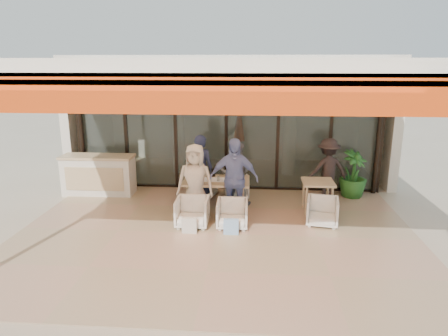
{
  "coord_description": "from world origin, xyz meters",
  "views": [
    {
      "loc": [
        0.73,
        -7.35,
        3.36
      ],
      "look_at": [
        0.1,
        0.9,
        1.15
      ],
      "focal_mm": 32.0,
      "sensor_mm": 36.0,
      "label": 1
    }
  ],
  "objects_px": {
    "diner_navy": "(201,170)",
    "side_chair": "(322,210)",
    "dining_table": "(216,182)",
    "diner_cream": "(195,182)",
    "diner_grey": "(236,174)",
    "potted_palm": "(353,174)",
    "chair_far_right": "(236,186)",
    "side_table": "(318,186)",
    "host_counter": "(99,175)",
    "standing_woman": "(328,169)",
    "chair_far_left": "(204,185)",
    "chair_near_left": "(192,211)",
    "diner_periwinkle": "(234,179)",
    "chair_near_right": "(232,213)"
  },
  "relations": [
    {
      "from": "chair_far_left",
      "to": "chair_near_right",
      "type": "xyz_separation_m",
      "value": [
        0.84,
        -1.9,
        0.02
      ]
    },
    {
      "from": "dining_table",
      "to": "host_counter",
      "type": "bearing_deg",
      "value": 163.47
    },
    {
      "from": "dining_table",
      "to": "diner_navy",
      "type": "height_order",
      "value": "diner_navy"
    },
    {
      "from": "diner_navy",
      "to": "diner_grey",
      "type": "distance_m",
      "value": 0.84
    },
    {
      "from": "diner_grey",
      "to": "potted_palm",
      "type": "height_order",
      "value": "diner_grey"
    },
    {
      "from": "potted_palm",
      "to": "chair_far_left",
      "type": "bearing_deg",
      "value": -176.31
    },
    {
      "from": "chair_near_left",
      "to": "side_table",
      "type": "distance_m",
      "value": 2.93
    },
    {
      "from": "host_counter",
      "to": "diner_periwinkle",
      "type": "bearing_deg",
      "value": -21.26
    },
    {
      "from": "diner_cream",
      "to": "standing_woman",
      "type": "height_order",
      "value": "diner_cream"
    },
    {
      "from": "diner_navy",
      "to": "potted_palm",
      "type": "relative_size",
      "value": 1.4
    },
    {
      "from": "host_counter",
      "to": "chair_far_right",
      "type": "relative_size",
      "value": 3.0
    },
    {
      "from": "standing_woman",
      "to": "potted_palm",
      "type": "xyz_separation_m",
      "value": [
        0.69,
        0.22,
        -0.17
      ]
    },
    {
      "from": "diner_navy",
      "to": "diner_periwinkle",
      "type": "relative_size",
      "value": 0.95
    },
    {
      "from": "chair_near_left",
      "to": "diner_navy",
      "type": "xyz_separation_m",
      "value": [
        0.0,
        1.4,
        0.51
      ]
    },
    {
      "from": "diner_navy",
      "to": "side_chair",
      "type": "height_order",
      "value": "diner_navy"
    },
    {
      "from": "chair_far_right",
      "to": "diner_cream",
      "type": "height_order",
      "value": "diner_cream"
    },
    {
      "from": "side_chair",
      "to": "side_table",
      "type": "bearing_deg",
      "value": 99.32
    },
    {
      "from": "diner_grey",
      "to": "chair_near_left",
      "type": "bearing_deg",
      "value": 63.42
    },
    {
      "from": "chair_far_left",
      "to": "chair_near_left",
      "type": "bearing_deg",
      "value": 103.79
    },
    {
      "from": "host_counter",
      "to": "diner_navy",
      "type": "height_order",
      "value": "diner_navy"
    },
    {
      "from": "standing_woman",
      "to": "chair_far_right",
      "type": "bearing_deg",
      "value": -13.08
    },
    {
      "from": "dining_table",
      "to": "standing_woman",
      "type": "distance_m",
      "value": 2.85
    },
    {
      "from": "side_chair",
      "to": "standing_woman",
      "type": "xyz_separation_m",
      "value": [
        0.36,
        1.65,
        0.45
      ]
    },
    {
      "from": "chair_far_right",
      "to": "potted_palm",
      "type": "bearing_deg",
      "value": 178.63
    },
    {
      "from": "diner_navy",
      "to": "potted_palm",
      "type": "bearing_deg",
      "value": -155.11
    },
    {
      "from": "diner_navy",
      "to": "standing_woman",
      "type": "xyz_separation_m",
      "value": [
        3.09,
        0.53,
        -0.07
      ]
    },
    {
      "from": "diner_periwinkle",
      "to": "host_counter",
      "type": "bearing_deg",
      "value": 156.12
    },
    {
      "from": "chair_near_right",
      "to": "potted_palm",
      "type": "height_order",
      "value": "potted_palm"
    },
    {
      "from": "dining_table",
      "to": "diner_periwinkle",
      "type": "height_order",
      "value": "diner_periwinkle"
    },
    {
      "from": "chair_far_right",
      "to": "side_chair",
      "type": "bearing_deg",
      "value": 133.17
    },
    {
      "from": "chair_near_left",
      "to": "diner_cream",
      "type": "bearing_deg",
      "value": 89.75
    },
    {
      "from": "side_chair",
      "to": "dining_table",
      "type": "bearing_deg",
      "value": 172.89
    },
    {
      "from": "host_counter",
      "to": "standing_woman",
      "type": "distance_m",
      "value": 5.83
    },
    {
      "from": "host_counter",
      "to": "potted_palm",
      "type": "relative_size",
      "value": 1.51
    },
    {
      "from": "diner_periwinkle",
      "to": "chair_near_right",
      "type": "bearing_deg",
      "value": -92.62
    },
    {
      "from": "chair_near_right",
      "to": "diner_cream",
      "type": "relative_size",
      "value": 0.39
    },
    {
      "from": "chair_far_left",
      "to": "chair_near_right",
      "type": "relative_size",
      "value": 0.93
    },
    {
      "from": "side_table",
      "to": "potted_palm",
      "type": "relative_size",
      "value": 0.61
    },
    {
      "from": "chair_near_left",
      "to": "side_table",
      "type": "relative_size",
      "value": 0.92
    },
    {
      "from": "chair_far_left",
      "to": "diner_navy",
      "type": "height_order",
      "value": "diner_navy"
    },
    {
      "from": "host_counter",
      "to": "chair_far_left",
      "type": "distance_m",
      "value": 2.74
    },
    {
      "from": "dining_table",
      "to": "side_chair",
      "type": "relative_size",
      "value": 2.28
    },
    {
      "from": "dining_table",
      "to": "diner_cream",
      "type": "xyz_separation_m",
      "value": [
        -0.41,
        -0.46,
        0.14
      ]
    },
    {
      "from": "dining_table",
      "to": "diner_cream",
      "type": "bearing_deg",
      "value": -132.26
    },
    {
      "from": "side_table",
      "to": "potted_palm",
      "type": "height_order",
      "value": "potted_palm"
    },
    {
      "from": "potted_palm",
      "to": "diner_periwinkle",
      "type": "bearing_deg",
      "value": -150.78
    },
    {
      "from": "diner_cream",
      "to": "standing_woman",
      "type": "xyz_separation_m",
      "value": [
        3.09,
        1.43,
        -0.05
      ]
    },
    {
      "from": "chair_far_right",
      "to": "potted_palm",
      "type": "xyz_separation_m",
      "value": [
        2.94,
        0.24,
        0.3
      ]
    },
    {
      "from": "side_table",
      "to": "diner_cream",
      "type": "bearing_deg",
      "value": -169.15
    },
    {
      "from": "chair_near_right",
      "to": "side_chair",
      "type": "distance_m",
      "value": 1.91
    }
  ]
}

